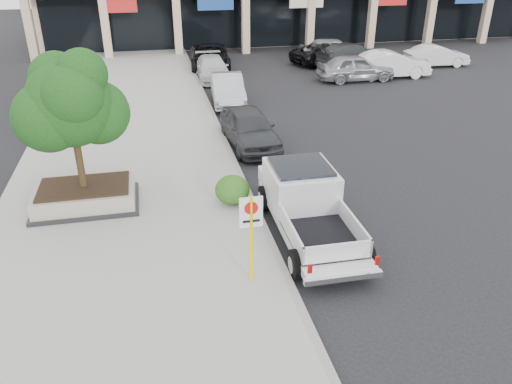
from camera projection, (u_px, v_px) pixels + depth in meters
ground at (332, 252)px, 13.60m from camera, size 120.00×120.00×0.00m
sidewalk at (128, 177)px, 17.76m from camera, size 8.00×52.00×0.15m
curb at (237, 167)px, 18.51m from camera, size 0.20×52.00×0.15m
planter at (86, 196)px, 15.58m from camera, size 3.20×2.20×0.68m
planter_tree at (75, 103)px, 14.41m from camera, size 2.90×2.55×4.00m
no_parking_sign at (251, 228)px, 11.57m from camera, size 0.55×0.09×2.30m
hedge at (232, 190)px, 15.63m from camera, size 1.10×0.99×0.93m
pickup_truck at (310, 208)px, 13.98m from camera, size 2.15×5.67×1.78m
curb_car_a at (250, 128)px, 20.38m from camera, size 2.09×4.57×1.52m
curb_car_b at (228, 89)px, 25.83m from camera, size 1.89×4.57×1.47m
curb_car_c at (212, 68)px, 30.36m from camera, size 1.92×4.63×1.34m
curb_car_d at (210, 56)px, 33.04m from camera, size 3.01×5.63×1.51m
lot_car_a at (356, 68)px, 29.97m from camera, size 4.64×1.87×1.58m
lot_car_b at (390, 64)px, 30.71m from camera, size 4.90×1.79×1.60m
lot_car_c at (352, 55)px, 33.32m from camera, size 5.81×3.78×1.56m
lot_car_d at (325, 53)px, 34.26m from camera, size 5.40×3.74×1.37m
lot_car_e at (334, 50)px, 34.70m from camera, size 5.03×2.55×1.64m
lot_car_f at (436, 56)px, 33.50m from camera, size 4.30×1.68×1.39m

